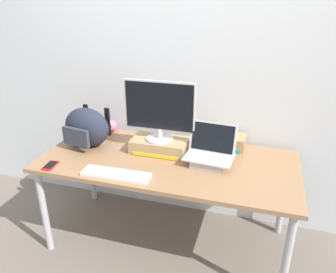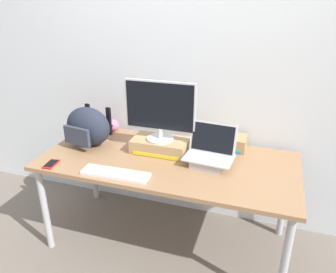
# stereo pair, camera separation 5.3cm
# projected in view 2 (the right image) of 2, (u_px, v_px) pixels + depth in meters

# --- Properties ---
(ground_plane) EXTENTS (20.00, 20.00, 0.00)m
(ground_plane) POSITION_uv_depth(u_px,v_px,m) (168.00, 239.00, 2.66)
(ground_plane) COLOR #70665B
(back_wall) EXTENTS (7.00, 0.10, 2.60)m
(back_wall) POSITION_uv_depth(u_px,v_px,m) (188.00, 67.00, 2.58)
(back_wall) COLOR silver
(back_wall) RESTS_ON ground
(desk) EXTENTS (1.83, 0.83, 0.73)m
(desk) POSITION_uv_depth(u_px,v_px,m) (168.00, 167.00, 2.39)
(desk) COLOR #99704C
(desk) RESTS_ON ground
(toner_box_yellow) EXTENTS (0.42, 0.23, 0.10)m
(toner_box_yellow) POSITION_uv_depth(u_px,v_px,m) (160.00, 145.00, 2.46)
(toner_box_yellow) COLOR tan
(toner_box_yellow) RESTS_ON desk
(desktop_monitor) EXTENTS (0.52, 0.20, 0.44)m
(desktop_monitor) POSITION_uv_depth(u_px,v_px,m) (160.00, 110.00, 2.35)
(desktop_monitor) COLOR silver
(desktop_monitor) RESTS_ON toner_box_yellow
(open_laptop) EXTENTS (0.35, 0.25, 0.28)m
(open_laptop) POSITION_uv_depth(u_px,v_px,m) (209.00, 157.00, 2.27)
(open_laptop) COLOR #ADADB2
(open_laptop) RESTS_ON desk
(external_keyboard) EXTENTS (0.46, 0.14, 0.02)m
(external_keyboard) POSITION_uv_depth(u_px,v_px,m) (116.00, 173.00, 2.15)
(external_keyboard) COLOR white
(external_keyboard) RESTS_ON desk
(messenger_backpack) EXTENTS (0.41, 0.32, 0.30)m
(messenger_backpack) POSITION_uv_depth(u_px,v_px,m) (88.00, 127.00, 2.53)
(messenger_backpack) COLOR #232838
(messenger_backpack) RESTS_ON desk
(coffee_mug) EXTENTS (0.13, 0.09, 0.10)m
(coffee_mug) POSITION_uv_depth(u_px,v_px,m) (94.00, 126.00, 2.81)
(coffee_mug) COLOR #B2332D
(coffee_mug) RESTS_ON desk
(cell_phone) EXTENTS (0.08, 0.14, 0.01)m
(cell_phone) POSITION_uv_depth(u_px,v_px,m) (51.00, 164.00, 2.28)
(cell_phone) COLOR red
(cell_phone) RESTS_ON desk
(plush_toy) EXTENTS (0.10, 0.10, 0.10)m
(plush_toy) POSITION_uv_depth(u_px,v_px,m) (113.00, 125.00, 2.82)
(plush_toy) COLOR #CC7099
(plush_toy) RESTS_ON desk
(toner_box_cyan) EXTENTS (0.32, 0.18, 0.10)m
(toner_box_cyan) POSITION_uv_depth(u_px,v_px,m) (225.00, 141.00, 2.52)
(toner_box_cyan) COLOR #A88456
(toner_box_cyan) RESTS_ON desk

